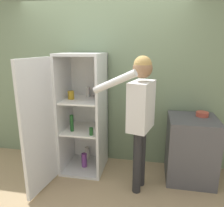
# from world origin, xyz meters

# --- Properties ---
(ground_plane) EXTENTS (12.00, 12.00, 0.00)m
(ground_plane) POSITION_xyz_m (0.00, 0.00, 0.00)
(ground_plane) COLOR tan
(wall_back) EXTENTS (7.00, 0.06, 2.55)m
(wall_back) POSITION_xyz_m (0.00, 0.98, 1.27)
(wall_back) COLOR gray
(wall_back) RESTS_ON ground_plane
(refrigerator) EXTENTS (0.75, 1.25, 1.75)m
(refrigerator) POSITION_xyz_m (-0.30, 0.52, 0.87)
(refrigerator) COLOR silver
(refrigerator) RESTS_ON ground_plane
(person) EXTENTS (0.75, 0.54, 1.74)m
(person) POSITION_xyz_m (0.64, 0.24, 1.12)
(person) COLOR #262628
(person) RESTS_ON ground_plane
(counter) EXTENTS (0.64, 0.63, 0.91)m
(counter) POSITION_xyz_m (1.34, 0.61, 0.45)
(counter) COLOR #4C4C51
(counter) RESTS_ON ground_plane
(bowl) EXTENTS (0.17, 0.17, 0.06)m
(bowl) POSITION_xyz_m (1.46, 0.72, 0.94)
(bowl) COLOR #B24738
(bowl) RESTS_ON counter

